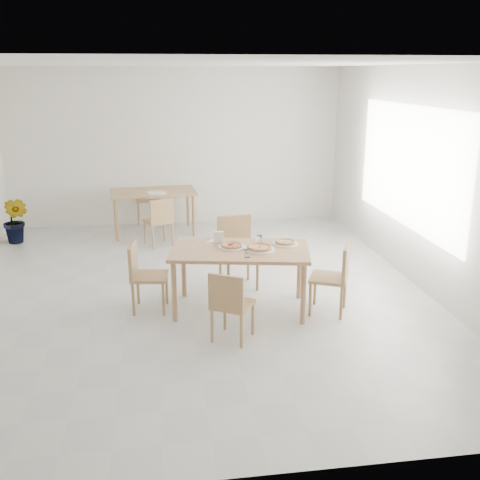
{
  "coord_description": "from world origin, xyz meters",
  "views": [
    {
      "loc": [
        -0.32,
        -6.72,
        2.71
      ],
      "look_at": [
        0.58,
        -0.63,
        0.86
      ],
      "focal_mm": 42.0,
      "sensor_mm": 36.0,
      "label": 1
    }
  ],
  "objects": [
    {
      "name": "pizza_mushroom",
      "position": [
        1.13,
        -0.54,
        0.78
      ],
      "size": [
        0.28,
        0.28,
        0.03
      ],
      "rotation": [
        0.0,
        0.0,
        0.18
      ],
      "color": "#E9AB6D",
      "rests_on": "plate_mushroom"
    },
    {
      "name": "room",
      "position": [
        2.98,
        0.3,
        1.5
      ],
      "size": [
        7.28,
        7.0,
        7.0
      ],
      "color": "beige",
      "rests_on": "ground"
    },
    {
      "name": "tumbler_b",
      "position": [
        0.61,
        -0.93,
        0.79
      ],
      "size": [
        0.06,
        0.06,
        0.09
      ],
      "primitive_type": "cylinder",
      "color": "white",
      "rests_on": "main_table"
    },
    {
      "name": "chair_back_n",
      "position": [
        -0.53,
        3.66,
        0.52
      ],
      "size": [
        0.47,
        0.47,
        0.89
      ],
      "rotation": [
        0.0,
        0.0,
        0.07
      ],
      "color": "tan",
      "rests_on": "ground"
    },
    {
      "name": "pizza_margherita",
      "position": [
        0.79,
        -0.71,
        0.78
      ],
      "size": [
        0.37,
        0.37,
        0.03
      ],
      "rotation": [
        0.0,
        0.0,
        0.36
      ],
      "color": "#E9AB6D",
      "rests_on": "plate_margherita"
    },
    {
      "name": "chair_north",
      "position": [
        0.65,
        0.18,
        0.53
      ],
      "size": [
        0.52,
        0.52,
        0.92
      ],
      "rotation": [
        0.0,
        0.0,
        0.15
      ],
      "color": "tan",
      "rests_on": "ground"
    },
    {
      "name": "chair_back_s",
      "position": [
        -0.32,
        2.04,
        0.46
      ],
      "size": [
        0.51,
        0.51,
        0.8
      ],
      "rotation": [
        0.0,
        0.0,
        3.53
      ],
      "color": "tan",
      "rests_on": "ground"
    },
    {
      "name": "potted_plant",
      "position": [
        -2.65,
        2.56,
        0.38
      ],
      "size": [
        0.53,
        0.48,
        0.77
      ],
      "primitive_type": "imported",
      "rotation": [
        0.0,
        0.0,
        -0.42
      ],
      "color": "#1C5D24",
      "rests_on": "ground"
    },
    {
      "name": "plate_margherita",
      "position": [
        0.79,
        -0.71,
        0.76
      ],
      "size": [
        0.35,
        0.35,
        0.02
      ],
      "primitive_type": "cylinder",
      "color": "white",
      "rests_on": "main_table"
    },
    {
      "name": "chair_west",
      "position": [
        -0.55,
        -0.48,
        0.48
      ],
      "size": [
        0.45,
        0.45,
        0.82
      ],
      "rotation": [
        0.0,
        0.0,
        1.44
      ],
      "color": "tan",
      "rests_on": "ground"
    },
    {
      "name": "plate_pepperoni",
      "position": [
        0.49,
        -0.57,
        0.76
      ],
      "size": [
        0.31,
        0.31,
        0.02
      ],
      "primitive_type": "cylinder",
      "color": "white",
      "rests_on": "main_table"
    },
    {
      "name": "plate_empty",
      "position": [
        -0.36,
        2.63,
        0.76
      ],
      "size": [
        0.32,
        0.32,
        0.02
      ],
      "primitive_type": "cylinder",
      "color": "white",
      "rests_on": "second_table"
    },
    {
      "name": "napkin_holder",
      "position": [
        0.36,
        -0.37,
        0.82
      ],
      "size": [
        0.14,
        0.08,
        0.14
      ],
      "rotation": [
        0.0,
        0.0,
        -0.13
      ],
      "color": "silver",
      "rests_on": "main_table"
    },
    {
      "name": "fork_b",
      "position": [
        0.27,
        -0.27,
        0.75
      ],
      "size": [
        0.11,
        0.14,
        0.01
      ],
      "primitive_type": "cube",
      "rotation": [
        0.0,
        0.0,
        -0.62
      ],
      "color": "silver",
      "rests_on": "main_table"
    },
    {
      "name": "tumbler_a",
      "position": [
        0.84,
        -0.42,
        0.79
      ],
      "size": [
        0.07,
        0.07,
        0.09
      ],
      "primitive_type": "cylinder",
      "color": "white",
      "rests_on": "main_table"
    },
    {
      "name": "fork_a",
      "position": [
        0.05,
        -0.51,
        0.75
      ],
      "size": [
        0.07,
        0.17,
        0.01
      ],
      "primitive_type": "cube",
      "rotation": [
        0.0,
        0.0,
        -0.34
      ],
      "color": "silver",
      "rests_on": "main_table"
    },
    {
      "name": "pizza_pepperoni",
      "position": [
        0.49,
        -0.57,
        0.78
      ],
      "size": [
        0.33,
        0.33,
        0.03
      ],
      "rotation": [
        0.0,
        0.0,
        0.37
      ],
      "color": "#E9AB6D",
      "rests_on": "plate_pepperoni"
    },
    {
      "name": "second_table",
      "position": [
        -0.42,
        2.84,
        0.66
      ],
      "size": [
        1.5,
        0.94,
        0.75
      ],
      "rotation": [
        0.0,
        0.0,
        0.09
      ],
      "color": "tan",
      "rests_on": "ground"
    },
    {
      "name": "main_table",
      "position": [
        0.58,
        -0.63,
        0.67
      ],
      "size": [
        1.72,
        1.17,
        0.75
      ],
      "rotation": [
        0.0,
        0.0,
        -0.19
      ],
      "color": "tan",
      "rests_on": "ground"
    },
    {
      "name": "chair_east",
      "position": [
        1.65,
        -0.89,
        0.48
      ],
      "size": [
        0.55,
        0.55,
        0.84
      ],
      "rotation": [
        0.0,
        0.0,
        -2.0
      ],
      "color": "tan",
      "rests_on": "ground"
    },
    {
      "name": "chair_south",
      "position": [
        0.35,
        -1.44,
        0.45
      ],
      "size": [
        0.52,
        0.52,
        0.77
      ],
      "rotation": [
        0.0,
        0.0,
        2.61
      ],
      "color": "tan",
      "rests_on": "ground"
    },
    {
      "name": "plate_mushroom",
      "position": [
        1.13,
        -0.54,
        0.76
      ],
      "size": [
        0.3,
        0.3,
        0.02
      ],
      "primitive_type": "cylinder",
      "color": "white",
      "rests_on": "main_table"
    }
  ]
}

